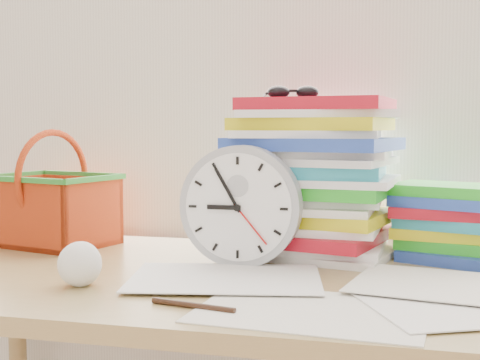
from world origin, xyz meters
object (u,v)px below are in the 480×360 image
(desk, at_px, (235,313))
(basket, at_px, (54,189))
(paper_stack, at_px, (313,178))
(clock, at_px, (241,206))
(book_stack, at_px, (452,222))

(desk, relative_size, basket, 5.43)
(paper_stack, bearing_deg, clock, -129.39)
(book_stack, bearing_deg, basket, -177.50)
(book_stack, xyz_separation_m, basket, (-0.87, -0.04, 0.05))
(desk, distance_m, clock, 0.20)
(desk, bearing_deg, book_stack, 30.32)
(desk, xyz_separation_m, paper_stack, (0.11, 0.21, 0.24))
(basket, bearing_deg, clock, -0.06)
(paper_stack, xyz_separation_m, clock, (-0.12, -0.14, -0.05))
(clock, bearing_deg, desk, -85.78)
(desk, distance_m, book_stack, 0.48)
(desk, height_order, paper_stack, paper_stack)
(paper_stack, relative_size, clock, 1.46)
(clock, distance_m, book_stack, 0.43)
(paper_stack, xyz_separation_m, book_stack, (0.28, 0.02, -0.09))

